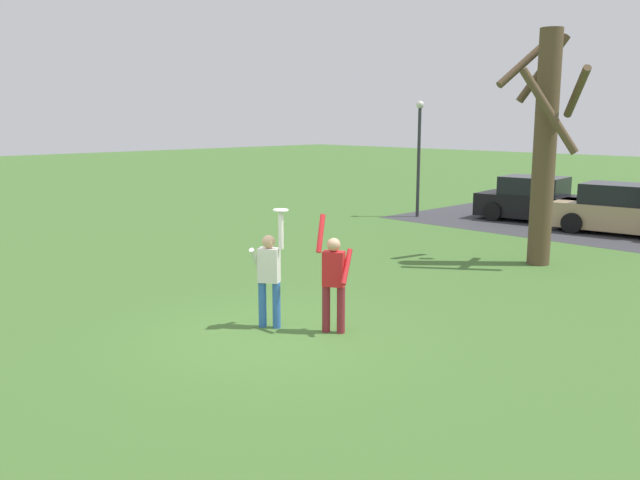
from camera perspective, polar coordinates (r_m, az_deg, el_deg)
name	(u,v)px	position (r m, az deg, el deg)	size (l,w,h in m)	color
ground_plane	(276,334)	(11.50, -3.83, -8.03)	(120.00, 120.00, 0.00)	#426B2D
person_catcher	(269,273)	(11.59, -4.39, -2.83)	(0.58, 0.53, 2.08)	#3366B7
person_defender	(334,277)	(11.29, 1.18, -3.18)	(0.65, 0.62, 2.04)	maroon
frisbee_disc	(281,210)	(11.32, -3.39, 2.58)	(0.27, 0.27, 0.02)	white
parked_car_black	(536,201)	(24.97, 18.05, 3.20)	(4.29, 2.41, 1.59)	black
parked_car_tan	(621,211)	(23.21, 24.44, 2.28)	(4.29, 2.41, 1.59)	tan
bare_tree_tall	(545,140)	(17.36, 18.74, 8.15)	(2.32, 2.23, 5.89)	brown
lamppost_by_lot	(419,147)	(24.95, 8.48, 7.88)	(0.28, 0.28, 4.26)	#2D2D33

